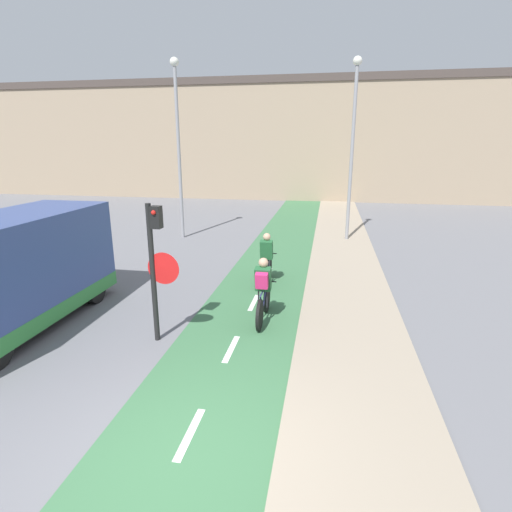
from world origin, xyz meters
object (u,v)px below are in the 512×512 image
(traffic_light_pole, at_px, (156,258))
(cyclist_near, at_px, (263,292))
(street_lamp_far, at_px, (178,133))
(van, at_px, (13,275))
(street_lamp_sidewalk, at_px, (353,134))
(cyclist_far, at_px, (267,262))

(traffic_light_pole, bearing_deg, cyclist_near, 33.52)
(street_lamp_far, relative_size, van, 1.45)
(traffic_light_pole, xyz_separation_m, street_lamp_sidewalk, (4.23, 10.12, 2.62))
(cyclist_near, xyz_separation_m, cyclist_far, (-0.33, 2.64, -0.05))
(street_lamp_sidewalk, bearing_deg, cyclist_near, -104.31)
(street_lamp_far, xyz_separation_m, street_lamp_sidewalk, (7.19, 0.77, -0.03))
(cyclist_near, bearing_deg, street_lamp_far, 121.61)
(traffic_light_pole, height_order, cyclist_near, traffic_light_pole)
(cyclist_far, distance_m, van, 6.43)
(traffic_light_pole, xyz_separation_m, van, (-3.39, 0.02, -0.57))
(traffic_light_pole, distance_m, van, 3.44)
(traffic_light_pole, distance_m, cyclist_far, 4.44)
(street_lamp_far, distance_m, cyclist_near, 10.15)
(street_lamp_sidewalk, distance_m, cyclist_near, 9.82)
(traffic_light_pole, height_order, cyclist_far, traffic_light_pole)
(traffic_light_pole, bearing_deg, cyclist_far, 67.26)
(van, bearing_deg, cyclist_near, 13.50)
(street_lamp_sidewalk, xyz_separation_m, van, (-7.62, -10.10, -3.18))
(street_lamp_sidewalk, bearing_deg, traffic_light_pole, -112.68)
(cyclist_far, bearing_deg, van, -142.10)
(traffic_light_pole, xyz_separation_m, cyclist_near, (1.98, 1.31, -1.09))
(street_lamp_far, relative_size, street_lamp_sidewalk, 1.01)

